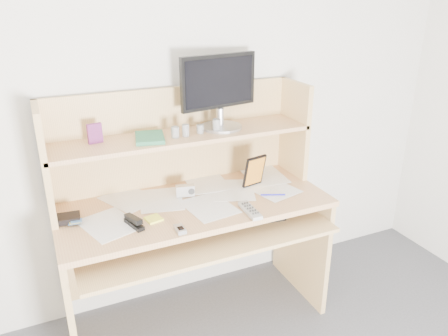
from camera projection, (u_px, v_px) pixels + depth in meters
name	position (u px, v px, depth m)	size (l,w,h in m)	color
back_wall	(171.00, 95.00, 2.35)	(3.60, 0.04, 2.50)	beige
desk	(189.00, 205.00, 2.36)	(1.40, 0.70, 1.30)	tan
paper_clutter	(194.00, 202.00, 2.27)	(1.32, 0.54, 0.01)	white
keyboard	(235.00, 216.00, 2.31)	(0.53, 0.25, 0.04)	black
tv_remote	(250.00, 210.00, 2.16)	(0.05, 0.19, 0.02)	#ACABA6
flip_phone	(180.00, 228.00, 1.99)	(0.04, 0.08, 0.02)	#AFAFB2
stapler	(134.00, 221.00, 2.03)	(0.04, 0.13, 0.04)	black
wallet	(68.00, 218.00, 2.08)	(0.11, 0.09, 0.03)	black
sticky_note_pad	(154.00, 219.00, 2.10)	(0.07, 0.07, 0.01)	yellow
digital_camera	(185.00, 191.00, 2.32)	(0.10, 0.04, 0.06)	#ADADAF
game_case	(254.00, 171.00, 2.41)	(0.13, 0.01, 0.18)	black
blue_pen	(273.00, 195.00, 2.34)	(0.01, 0.01, 0.13)	#1716A9
card_box	(95.00, 133.00, 2.12)	(0.07, 0.02, 0.10)	maroon
shelf_book	(150.00, 138.00, 2.19)	(0.14, 0.19, 0.02)	#2D713B
chip_stack_a	(175.00, 132.00, 2.21)	(0.04, 0.04, 0.06)	black
chip_stack_b	(217.00, 126.00, 2.29)	(0.04, 0.04, 0.07)	white
chip_stack_c	(200.00, 129.00, 2.28)	(0.04, 0.04, 0.05)	black
chip_stack_d	(186.00, 130.00, 2.23)	(0.04, 0.04, 0.06)	white
monitor	(219.00, 89.00, 2.31)	(0.45, 0.23, 0.39)	#AEAEB3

